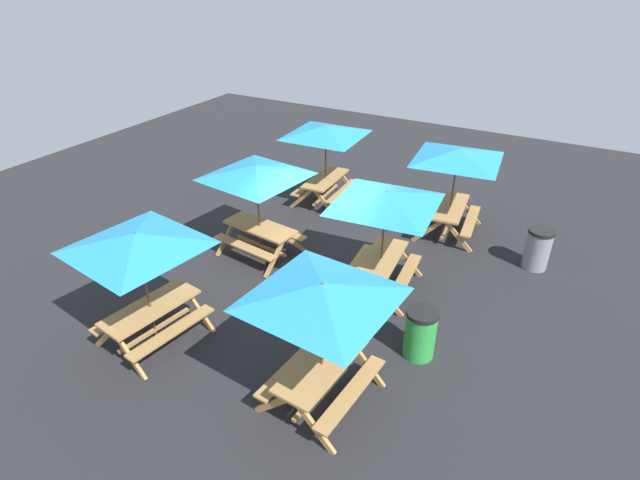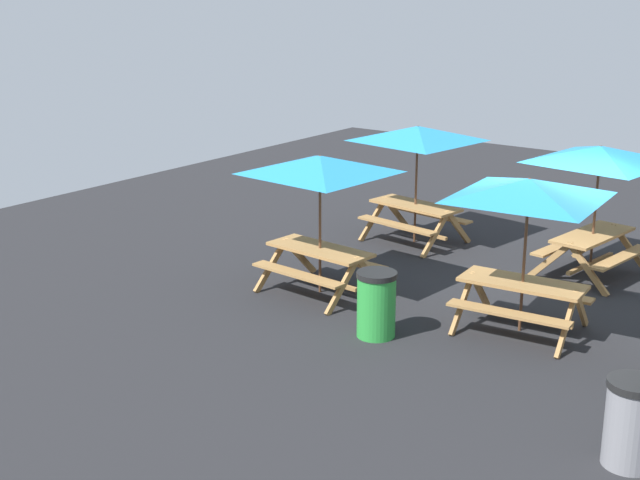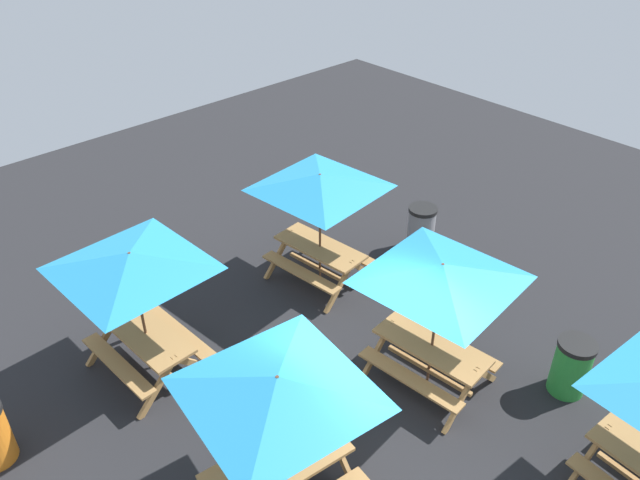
{
  "view_description": "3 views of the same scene",
  "coord_description": "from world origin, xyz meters",
  "px_view_note": "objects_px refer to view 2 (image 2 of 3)",
  "views": [
    {
      "loc": [
        8.43,
        4.6,
        6.36
      ],
      "look_at": [
        0.13,
        0.01,
        0.9
      ],
      "focal_mm": 28.0,
      "sensor_mm": 36.0,
      "label": 1
    },
    {
      "loc": [
        -4.95,
        13.01,
        5.02
      ],
      "look_at": [
        3.32,
        1.81,
        0.9
      ],
      "focal_mm": 50.0,
      "sensor_mm": 36.0,
      "label": 2
    },
    {
      "loc": [
        3.98,
        -4.69,
        7.43
      ],
      "look_at": [
        -3.21,
        1.97,
        0.9
      ],
      "focal_mm": 35.0,
      "sensor_mm": 36.0,
      "label": 3
    }
  ],
  "objects_px": {
    "picnic_table_0": "(528,200)",
    "picnic_table_2": "(320,175)",
    "picnic_table_4": "(417,142)",
    "trash_bin_gray": "(631,423)",
    "picnic_table_5": "(599,164)",
    "trash_bin_green": "(376,304)"
  },
  "relations": [
    {
      "from": "picnic_table_0",
      "to": "picnic_table_2",
      "type": "xyz_separation_m",
      "value": [
        3.37,
        0.41,
        0.0
      ]
    },
    {
      "from": "picnic_table_4",
      "to": "trash_bin_gray",
      "type": "xyz_separation_m",
      "value": [
        -6.12,
        5.87,
        -1.49
      ]
    },
    {
      "from": "picnic_table_5",
      "to": "trash_bin_green",
      "type": "distance_m",
      "value": 5.0
    },
    {
      "from": "picnic_table_4",
      "to": "trash_bin_gray",
      "type": "height_order",
      "value": "picnic_table_4"
    },
    {
      "from": "picnic_table_0",
      "to": "picnic_table_5",
      "type": "distance_m",
      "value": 3.08
    },
    {
      "from": "picnic_table_2",
      "to": "picnic_table_4",
      "type": "bearing_deg",
      "value": -81.31
    },
    {
      "from": "picnic_table_0",
      "to": "picnic_table_2",
      "type": "height_order",
      "value": "same"
    },
    {
      "from": "picnic_table_2",
      "to": "trash_bin_gray",
      "type": "relative_size",
      "value": 2.88
    },
    {
      "from": "picnic_table_2",
      "to": "picnic_table_5",
      "type": "xyz_separation_m",
      "value": [
        -3.29,
        -3.49,
        0.0
      ]
    },
    {
      "from": "picnic_table_0",
      "to": "picnic_table_4",
      "type": "bearing_deg",
      "value": -45.29
    },
    {
      "from": "picnic_table_0",
      "to": "picnic_table_2",
      "type": "bearing_deg",
      "value": 1.82
    },
    {
      "from": "picnic_table_4",
      "to": "picnic_table_2",
      "type": "bearing_deg",
      "value": 102.28
    },
    {
      "from": "picnic_table_2",
      "to": "picnic_table_5",
      "type": "height_order",
      "value": "same"
    },
    {
      "from": "picnic_table_5",
      "to": "picnic_table_0",
      "type": "bearing_deg",
      "value": 8.96
    },
    {
      "from": "picnic_table_4",
      "to": "trash_bin_gray",
      "type": "relative_size",
      "value": 2.86
    },
    {
      "from": "picnic_table_2",
      "to": "trash_bin_gray",
      "type": "bearing_deg",
      "value": 162.48
    },
    {
      "from": "trash_bin_gray",
      "to": "picnic_table_4",
      "type": "bearing_deg",
      "value": -43.83
    },
    {
      "from": "trash_bin_gray",
      "to": "trash_bin_green",
      "type": "height_order",
      "value": "same"
    },
    {
      "from": "picnic_table_5",
      "to": "trash_bin_gray",
      "type": "bearing_deg",
      "value": 31.24
    },
    {
      "from": "picnic_table_2",
      "to": "trash_bin_gray",
      "type": "height_order",
      "value": "picnic_table_2"
    },
    {
      "from": "picnic_table_0",
      "to": "picnic_table_4",
      "type": "height_order",
      "value": "same"
    },
    {
      "from": "picnic_table_0",
      "to": "trash_bin_gray",
      "type": "bearing_deg",
      "value": 126.59
    }
  ]
}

